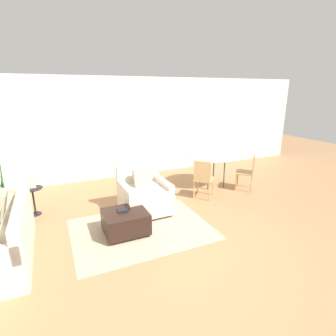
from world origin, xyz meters
TOP-DOWN VIEW (x-y plane):
  - ground_plane at (0.00, 0.00)m, footprint 20.00×20.00m
  - wall_back at (0.00, 3.98)m, footprint 12.00×0.06m
  - area_rug at (-0.68, 0.83)m, footprint 2.40×1.80m
  - couch at (-2.83, 0.85)m, footprint 0.90×1.86m
  - armchair at (-0.40, 1.48)m, footprint 0.92×0.92m
  - ottoman at (-0.97, 0.83)m, footprint 0.73×0.65m
  - book_stack at (-1.01, 0.88)m, footprint 0.19×0.15m
  - tv_remote_primary at (-0.88, 0.96)m, footprint 0.07×0.14m
  - potted_plant at (-2.91, 2.19)m, footprint 0.34×0.34m
  - side_table at (-2.43, 2.26)m, footprint 0.39×0.39m
  - picture_frame at (-2.43, 2.26)m, footprint 0.16×0.07m
  - dining_table at (1.71, 2.25)m, footprint 1.22×1.22m
  - dining_chair_near_left at (1.05, 1.59)m, footprint 0.59×0.59m
  - dining_chair_near_right at (2.37, 1.59)m, footprint 0.59×0.59m

SIDE VIEW (x-z plane):
  - ground_plane at x=0.00m, z-range 0.00..0.00m
  - area_rug at x=-0.68m, z-range 0.00..0.01m
  - ottoman at x=-0.97m, z-range 0.02..0.42m
  - couch at x=-2.83m, z-range -0.15..0.76m
  - potted_plant at x=-2.91m, z-range -0.34..0.98m
  - armchair at x=-0.40m, z-range -0.10..0.83m
  - side_table at x=-2.43m, z-range 0.11..0.67m
  - tv_remote_primary at x=-0.88m, z-range 0.40..0.41m
  - book_stack at x=-1.01m, z-range 0.40..0.43m
  - dining_chair_near_left at x=1.05m, z-range 0.07..0.97m
  - dining_chair_near_right at x=2.37m, z-range 0.07..0.97m
  - picture_frame at x=-2.43m, z-range 0.56..0.74m
  - dining_table at x=1.71m, z-range 0.31..1.09m
  - wall_back at x=0.00m, z-range 0.00..2.75m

